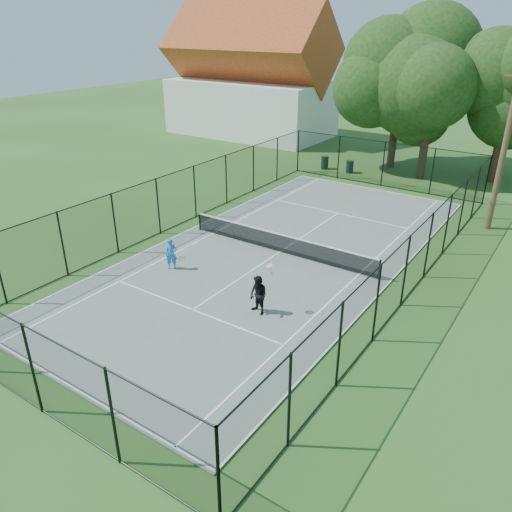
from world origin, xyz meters
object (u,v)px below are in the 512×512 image
Objects in this scene: tennis_net at (280,242)px; trash_bin_left at (325,163)px; player_blue at (171,254)px; trash_bin_right at (350,167)px; utility_pole at (504,148)px; player_black at (258,295)px.

tennis_net is 15.53m from trash_bin_left.
tennis_net is 5.22m from player_blue.
trash_bin_right is at bearing 101.92° from tennis_net.
trash_bin_left is at bearing 109.23° from tennis_net.
utility_pole is (10.72, -5.74, 3.89)m from trash_bin_right.
player_black is at bearing -74.98° from trash_bin_right.
tennis_net is 12.37m from utility_pole.
utility_pole is 5.96× the size of player_blue.
trash_bin_left is 0.11× the size of utility_pole.
player_black is at bearing -69.68° from trash_bin_left.
trash_bin_left is at bearing 156.00° from utility_pole.
trash_bin_right is at bearing 2.25° from trash_bin_left.
utility_pole reaches higher than player_black.
trash_bin_left is 14.46m from utility_pole.
tennis_net is 1.18× the size of utility_pole.
player_black is at bearing -110.81° from utility_pole.
player_black is at bearing -10.12° from player_blue.
player_blue is at bearing -126.12° from tennis_net.
player_black is (2.23, -5.16, 0.26)m from tennis_net.
tennis_net is at bearing 113.34° from player_black.
utility_pole reaches higher than trash_bin_right.
utility_pole reaches higher than tennis_net.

